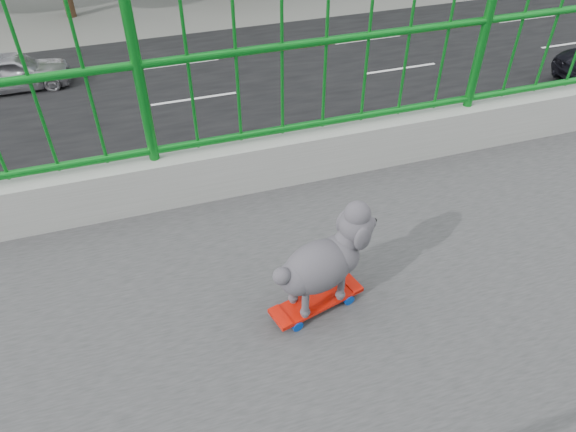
# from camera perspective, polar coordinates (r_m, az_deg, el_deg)

# --- Properties ---
(road) EXTENTS (18.00, 90.00, 0.02)m
(road) POSITION_cam_1_polar(r_m,az_deg,el_deg) (16.93, -8.16, 7.68)
(road) COLOR black
(road) RESTS_ON ground
(skateboard) EXTENTS (0.24, 0.48, 0.06)m
(skateboard) POSITION_cam_1_polar(r_m,az_deg,el_deg) (2.56, 3.05, -9.06)
(skateboard) COLOR red
(skateboard) RESTS_ON footbridge
(poodle) EXTENTS (0.30, 0.53, 0.45)m
(poodle) POSITION_cam_1_polar(r_m,az_deg,el_deg) (2.39, 3.83, -4.74)
(poodle) COLOR #2D2A30
(poodle) RESTS_ON skateboard
(car_1) EXTENTS (1.42, 4.07, 1.34)m
(car_1) POSITION_cam_1_polar(r_m,az_deg,el_deg) (14.40, 8.18, 4.42)
(car_1) COLOR red
(car_1) RESTS_ON ground
(car_4) EXTENTS (1.54, 3.82, 1.30)m
(car_4) POSITION_cam_1_polar(r_m,az_deg,el_deg) (22.01, -27.21, 13.52)
(car_4) COLOR #A5A5AA
(car_4) RESTS_ON ground
(car_5) EXTENTS (1.65, 4.73, 1.56)m
(car_5) POSITION_cam_1_polar(r_m,az_deg,el_deg) (13.10, 21.02, -1.86)
(car_5) COLOR red
(car_5) RESTS_ON ground
(car_6) EXTENTS (2.32, 5.03, 1.40)m
(car_6) POSITION_cam_1_polar(r_m,az_deg,el_deg) (15.79, 18.28, 6.27)
(car_6) COLOR #A5A5AA
(car_6) RESTS_ON ground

